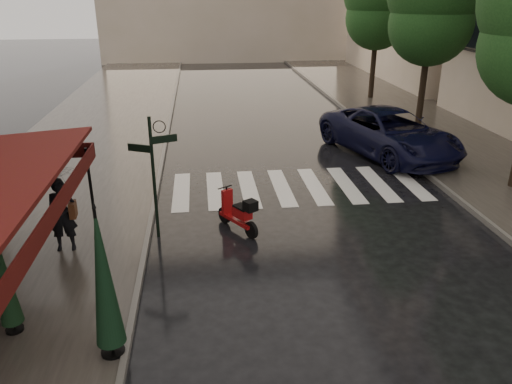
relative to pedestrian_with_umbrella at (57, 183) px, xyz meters
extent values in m
plane|color=black|center=(3.27, -2.36, -1.79)|extent=(120.00, 120.00, 0.00)
cube|color=#38332D|center=(-1.23, 9.64, -1.73)|extent=(6.00, 60.00, 0.12)
cube|color=#38332D|center=(13.52, 9.64, -1.73)|extent=(5.50, 60.00, 0.12)
cube|color=#595651|center=(1.82, 9.64, -1.71)|extent=(0.12, 60.00, 0.16)
cube|color=#595651|center=(10.72, 9.64, -1.71)|extent=(0.12, 60.00, 0.16)
cube|color=silver|center=(2.57, 3.64, -1.78)|extent=(0.50, 3.20, 0.01)
cube|color=silver|center=(3.62, 3.64, -1.78)|extent=(0.50, 3.20, 0.01)
cube|color=silver|center=(4.67, 3.64, -1.78)|extent=(0.50, 3.20, 0.01)
cube|color=silver|center=(5.72, 3.64, -1.78)|extent=(0.50, 3.20, 0.01)
cube|color=silver|center=(6.77, 3.64, -1.78)|extent=(0.50, 3.20, 0.01)
cube|color=silver|center=(7.82, 3.64, -1.78)|extent=(0.50, 3.20, 0.01)
cube|color=silver|center=(8.87, 3.64, -1.78)|extent=(0.50, 3.20, 0.01)
cube|color=silver|center=(9.92, 3.64, -1.78)|extent=(0.50, 3.20, 0.01)
cube|color=#4E140B|center=(0.75, -2.86, 0.56)|extent=(0.04, 7.00, 0.35)
cylinder|color=black|center=(0.62, 0.39, -0.49)|extent=(0.07, 0.07, 2.35)
cylinder|color=black|center=(2.07, 0.64, -0.24)|extent=(0.08, 0.08, 3.10)
cube|color=black|center=(2.37, 0.64, 0.76)|extent=(0.62, 0.26, 0.18)
cube|color=black|center=(1.79, 0.64, 0.56)|extent=(0.56, 0.29, 0.18)
cylinder|color=black|center=(12.77, 9.64, 0.57)|extent=(0.28, 0.28, 4.48)
sphere|color=#153915|center=(12.77, 9.64, 2.73)|extent=(3.40, 3.40, 3.40)
cylinder|color=black|center=(12.97, 16.64, 0.52)|extent=(0.28, 0.28, 4.37)
sphere|color=#153915|center=(12.97, 16.64, 2.62)|extent=(3.40, 3.40, 3.40)
imported|color=black|center=(0.00, 0.00, -0.78)|extent=(0.67, 0.47, 1.76)
imported|color=black|center=(0.00, 0.00, 0.36)|extent=(1.12, 1.14, 0.96)
cube|color=#4D2714|center=(0.25, 0.02, -0.67)|extent=(0.16, 0.34, 0.38)
cylinder|color=black|center=(4.40, 0.28, -1.56)|extent=(0.32, 0.43, 0.45)
cylinder|color=black|center=(3.79, 1.27, -1.56)|extent=(0.32, 0.43, 0.45)
cube|color=maroon|center=(4.08, 0.79, -1.49)|extent=(0.86, 1.16, 0.09)
cube|color=maroon|center=(4.21, 0.60, -1.21)|extent=(0.51, 0.58, 0.26)
cube|color=maroon|center=(3.86, 1.15, -1.14)|extent=(0.31, 0.25, 0.70)
cylinder|color=black|center=(3.81, 1.23, -0.75)|extent=(0.38, 0.26, 0.03)
cube|color=black|center=(4.39, 0.31, -0.90)|extent=(0.40, 0.39, 0.26)
imported|color=black|center=(10.27, 6.58, -0.94)|extent=(4.58, 6.66, 1.69)
cylinder|color=black|center=(1.62, -3.86, -1.64)|extent=(0.40, 0.40, 0.05)
cylinder|color=black|center=(1.62, -3.86, -0.30)|extent=(0.04, 0.04, 2.62)
cone|color=black|center=(1.62, -3.86, -0.17)|extent=(0.49, 0.49, 2.49)
cylinder|color=black|center=(-0.23, -3.05, -1.64)|extent=(0.32, 0.32, 0.05)
cylinder|color=black|center=(-0.23, -3.05, -0.63)|extent=(0.04, 0.04, 1.97)
cone|color=black|center=(-0.23, -3.05, -0.53)|extent=(0.39, 0.39, 1.87)
camera|label=1|loc=(3.25, -10.87, 4.02)|focal=35.00mm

